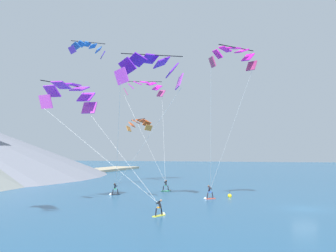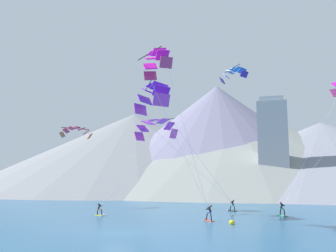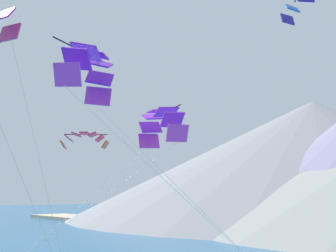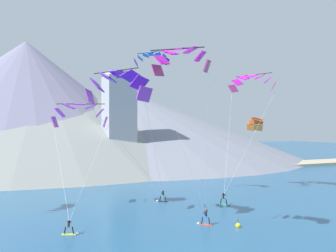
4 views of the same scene
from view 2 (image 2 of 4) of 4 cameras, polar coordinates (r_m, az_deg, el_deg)
name	(u,v)px [view 2 (image 2 of 4)]	position (r m, az deg, el deg)	size (l,w,h in m)	color
ground_plane	(119,233)	(32.92, -7.52, -15.84)	(400.00, 400.00, 0.00)	#23567F
kitesurfer_near_lead	(283,211)	(49.08, 17.14, -12.34)	(1.34, 1.65, 1.82)	#33B266
kitesurfer_near_trail	(208,216)	(41.90, 6.15, -13.41)	(1.52, 1.51, 1.81)	#E54C33
kitesurfer_mid_center	(231,208)	(55.23, 9.64, -12.17)	(1.62, 1.38, 1.69)	black
kitesurfer_far_left	(101,212)	(48.35, -10.22, -12.77)	(1.75, 1.07, 1.65)	yellow
parafoil_kite_near_trail	(156,61)	(41.20, -1.82, 9.82)	(7.42, 6.26, 16.88)	#B1346E
parafoil_kite_mid_center	(153,96)	(50.07, -2.32, 4.66)	(12.62, 11.72, 15.76)	#B13DC6
parafoil_kite_far_left	(156,127)	(58.50, -1.90, -0.16)	(7.32, 13.61, 12.60)	#C63FC1
parafoil_kite_distant_low_drift	(234,73)	(62.09, 9.97, 7.95)	(5.00, 4.35, 2.14)	#372395
parafoil_kite_distant_mid_solo	(76,131)	(64.75, -13.81, -0.76)	(4.65, 4.96, 1.90)	#B8522F
race_marker_buoy	(232,223)	(39.21, 9.72, -14.32)	(0.56, 0.56, 1.02)	yellow
shoreline_strip	(218,198)	(87.52, 7.58, -10.79)	(180.00, 10.00, 0.70)	tan
shore_building_harbour_front	(284,190)	(89.05, 17.22, -9.26)	(8.85, 5.17, 4.37)	beige
shore_building_promenade_mid	(111,187)	(99.05, -8.74, -9.24)	(5.36, 5.44, 4.90)	silver
shore_building_quay_east	(174,189)	(92.37, 1.00, -9.60)	(6.36, 5.61, 4.29)	silver
highrise_tower	(273,148)	(94.01, 15.75, -3.30)	(7.00, 7.00, 24.29)	#999EA8
mountain_peak_west_ridge	(323,158)	(132.55, 22.53, -4.46)	(119.44, 119.44, 23.22)	gray
mountain_peak_central_summit	(134,152)	(143.28, -5.26, -4.02)	(122.66, 122.66, 29.52)	gray
mountain_peak_east_shoulder	(218,138)	(132.41, 7.56, -1.88)	(95.82, 95.82, 37.64)	slate
mountain_peak_far_spur	(237,149)	(138.29, 10.46, -3.52)	(129.37, 129.37, 30.73)	gray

